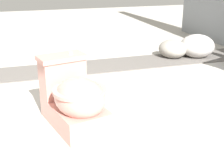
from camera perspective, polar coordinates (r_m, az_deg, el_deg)
ground_plane at (r=2.58m, az=-6.78°, el=-5.87°), size 14.00×14.00×0.00m
gravel_strip at (r=3.83m, az=-3.17°, el=3.21°), size 0.56×8.00×0.01m
toilet at (r=2.36m, az=-6.91°, el=-2.61°), size 0.70×0.50×0.52m
boulder_near at (r=4.28m, az=11.01°, el=6.32°), size 0.45×0.41×0.24m
boulder_far at (r=4.36m, az=15.32°, el=6.71°), size 0.62×0.62×0.31m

